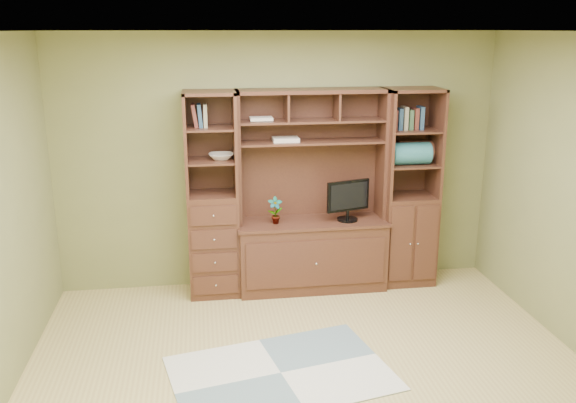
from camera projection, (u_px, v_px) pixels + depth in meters
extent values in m
cube|color=tan|center=(313.00, 380.00, 4.71)|extent=(4.60, 4.10, 0.04)
cube|color=white|center=(317.00, 31.00, 4.00)|extent=(4.60, 4.10, 0.04)
cube|color=olive|center=(278.00, 162.00, 6.26)|extent=(4.50, 0.04, 2.60)
cube|color=olive|center=(408.00, 369.00, 2.45)|extent=(4.50, 0.04, 2.60)
cube|color=#442317|center=(312.00, 193.00, 6.12)|extent=(1.54, 0.53, 2.05)
cube|color=#442317|center=(212.00, 196.00, 6.02)|extent=(0.50, 0.45, 2.05)
cube|color=#442317|center=(409.00, 188.00, 6.30)|extent=(0.55, 0.45, 2.05)
cube|color=#A7ADAD|center=(281.00, 373.00, 4.79)|extent=(1.87, 1.44, 0.01)
cube|color=black|center=(348.00, 193.00, 6.14)|extent=(0.51, 0.34, 0.58)
imported|color=#B74D3E|center=(275.00, 211.00, 6.08)|extent=(0.15, 0.10, 0.28)
cube|color=beige|center=(286.00, 139.00, 6.02)|extent=(0.26, 0.19, 0.04)
imported|color=beige|center=(221.00, 156.00, 5.93)|extent=(0.24, 0.24, 0.06)
cube|color=#2A6770|center=(411.00, 153.00, 6.15)|extent=(0.39, 0.23, 0.23)
cube|color=brown|center=(416.00, 151.00, 6.29)|extent=(0.39, 0.22, 0.22)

